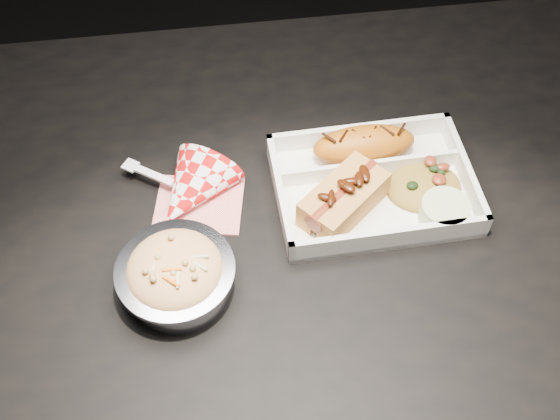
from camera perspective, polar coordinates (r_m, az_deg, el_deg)
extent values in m
cube|color=black|center=(0.89, 0.95, -1.84)|extent=(1.20, 0.80, 0.03)
cylinder|color=black|center=(1.54, 19.53, 3.30)|extent=(0.05, 0.05, 0.72)
cube|color=white|center=(0.92, 7.48, 1.50)|extent=(0.25, 0.19, 0.01)
cube|color=white|center=(0.96, 6.36, 6.07)|extent=(0.25, 0.01, 0.04)
cube|color=white|center=(0.86, 8.94, -2.37)|extent=(0.25, 0.01, 0.04)
cube|color=white|center=(0.89, 0.00, 1.12)|extent=(0.01, 0.18, 0.04)
cube|color=white|center=(0.94, 14.73, 2.96)|extent=(0.01, 0.18, 0.04)
cube|color=white|center=(0.92, 7.20, 3.22)|extent=(0.23, 0.01, 0.03)
ellipsoid|color=#B76112|center=(0.93, 6.84, 5.31)|extent=(0.14, 0.06, 0.05)
cube|color=#C68A43|center=(0.87, 6.06, 0.27)|extent=(0.10, 0.09, 0.04)
cube|color=#C68A43|center=(0.88, 4.33, 1.45)|extent=(0.10, 0.09, 0.04)
cylinder|color=maroon|center=(0.87, 5.23, 1.22)|extent=(0.11, 0.10, 0.03)
ellipsoid|color=olive|center=(0.91, 11.71, 2.28)|extent=(0.10, 0.08, 0.03)
cylinder|color=beige|center=(0.89, 13.19, -0.18)|extent=(0.06, 0.06, 0.03)
cylinder|color=silver|center=(0.82, -8.37, -5.59)|extent=(0.12, 0.12, 0.04)
cylinder|color=silver|center=(0.81, -8.54, -4.83)|extent=(0.14, 0.14, 0.01)
ellipsoid|color=beige|center=(0.81, -8.54, -4.83)|extent=(0.11, 0.11, 0.04)
cube|color=red|center=(0.91, -6.59, 0.42)|extent=(0.13, 0.11, 0.00)
cone|color=red|center=(0.90, -7.36, 1.46)|extent=(0.14, 0.15, 0.10)
cube|color=white|center=(0.92, -10.29, 2.81)|extent=(0.05, 0.04, 0.00)
cube|color=white|center=(0.94, -12.06, 3.56)|extent=(0.03, 0.03, 0.00)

